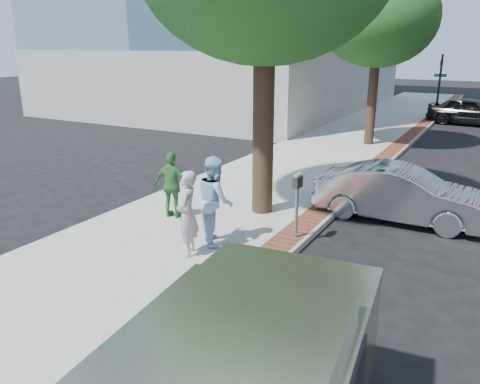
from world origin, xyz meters
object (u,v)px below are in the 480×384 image
Objects in this scene: parking_meter at (297,192)px; person_gray at (187,214)px; person_officer at (215,200)px; bg_car at (471,111)px; sedan_silver at (401,194)px; person_green at (172,185)px.

parking_meter is 2.45m from person_gray.
parking_meter is at bearing 116.16° from person_gray.
person_gray is 0.93× the size of person_officer.
bg_car is (2.02, 20.11, -0.43)m from parking_meter.
person_gray is 5.59m from sedan_silver.
sedan_silver is at bearing -83.19° from person_officer.
person_officer is at bearing -143.35° from parking_meter.
person_green reaches higher than parking_meter.
parking_meter is 1.78m from person_officer.
bg_car is at bearing -1.70° from sedan_silver.
parking_meter reaches higher than bg_car.
person_officer is at bearing 178.17° from bg_car.
person_officer is 0.42× the size of bg_car.
person_green reaches higher than bg_car.
person_gray is at bearing 143.85° from sedan_silver.
person_gray is 0.39× the size of bg_car.
person_gray reaches higher than sedan_silver.
sedan_silver is at bearing -159.75° from person_green.
sedan_silver is 0.92× the size of bg_car.
bg_car is (3.45, 21.18, -0.32)m from person_officer.
person_officer reaches higher than person_green.
bg_car is at bearing -52.50° from person_officer.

